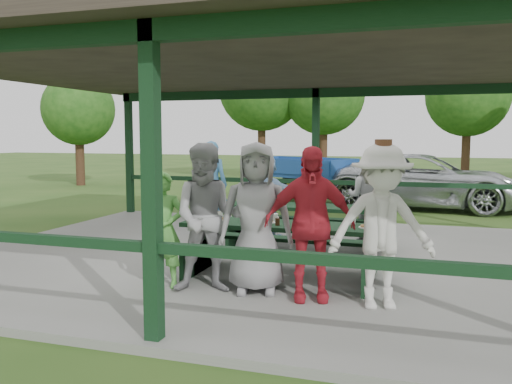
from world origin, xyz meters
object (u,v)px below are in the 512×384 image
(spectator_blue, at_px, (211,185))
(pickup_truck, at_px, (425,181))
(contestant_grey_mid, at_px, (256,218))
(contestant_red, at_px, (310,224))
(contestant_grey_left, at_px, (208,218))
(spectator_grey, at_px, (368,198))
(farm_trailer, at_px, (302,179))
(picnic_table_near, at_px, (282,243))
(spectator_lblue, at_px, (265,195))
(contestant_white_fedora, at_px, (381,227))
(picnic_table_far, at_px, (304,221))
(contestant_green, at_px, (164,230))

(spectator_blue, relative_size, pickup_truck, 0.34)
(contestant_grey_mid, xyz_separation_m, contestant_red, (0.70, -0.10, -0.02))
(contestant_grey_left, distance_m, spectator_grey, 4.13)
(farm_trailer, bearing_deg, spectator_blue, -72.49)
(contestant_red, xyz_separation_m, spectator_blue, (-3.00, 4.19, 0.01))
(contestant_red, relative_size, spectator_blue, 0.99)
(picnic_table_near, relative_size, spectator_lblue, 1.68)
(spectator_blue, relative_size, spectator_grey, 1.12)
(spectator_grey, xyz_separation_m, farm_trailer, (-2.66, 6.12, -0.19))
(contestant_white_fedora, bearing_deg, contestant_red, 159.90)
(picnic_table_far, height_order, contestant_grey_mid, contestant_grey_mid)
(farm_trailer, bearing_deg, contestant_red, -52.81)
(contestant_green, xyz_separation_m, spectator_lblue, (0.24, 3.69, 0.07))
(picnic_table_far, distance_m, spectator_blue, 2.66)
(picnic_table_far, distance_m, spectator_grey, 1.38)
(contestant_white_fedora, bearing_deg, spectator_grey, 81.84)
(contestant_green, bearing_deg, spectator_lblue, 72.04)
(contestant_green, height_order, contestant_grey_left, contestant_grey_left)
(picnic_table_far, distance_m, contestant_grey_left, 3.03)
(spectator_blue, distance_m, farm_trailer, 5.74)
(contestant_white_fedora, height_order, spectator_lblue, contestant_white_fedora)
(contestant_green, xyz_separation_m, contestant_red, (1.90, 0.05, 0.17))
(picnic_table_far, distance_m, contestant_white_fedora, 3.36)
(picnic_table_far, xyz_separation_m, contestant_grey_left, (-0.55, -2.95, 0.45))
(contestant_white_fedora, xyz_separation_m, spectator_grey, (-0.55, 3.82, -0.11))
(spectator_blue, distance_m, spectator_grey, 3.30)
(spectator_grey, height_order, farm_trailer, spectator_grey)
(farm_trailer, bearing_deg, contestant_grey_left, -59.98)
(spectator_lblue, bearing_deg, picnic_table_near, 117.46)
(spectator_lblue, xyz_separation_m, pickup_truck, (2.89, 6.09, -0.16))
(spectator_grey, bearing_deg, picnic_table_near, 86.35)
(spectator_grey, bearing_deg, contestant_grey_mid, 88.04)
(contestant_grey_left, relative_size, contestant_grey_mid, 0.99)
(contestant_red, bearing_deg, contestant_green, 165.19)
(spectator_grey, bearing_deg, farm_trailer, -53.50)
(contestant_green, relative_size, contestant_grey_left, 0.80)
(contestant_grey_mid, relative_size, farm_trailer, 0.45)
(contestant_white_fedora, bearing_deg, contestant_grey_mid, 157.79)
(contestant_green, distance_m, contestant_grey_mid, 1.23)
(farm_trailer, bearing_deg, spectator_grey, -42.84)
(picnic_table_far, bearing_deg, farm_trailer, 103.36)
(contestant_green, bearing_deg, spectator_grey, 46.00)
(picnic_table_near, height_order, spectator_blue, spectator_blue)
(contestant_grey_mid, distance_m, spectator_lblue, 3.68)
(contestant_white_fedora, relative_size, spectator_grey, 1.16)
(contestant_red, relative_size, spectator_lblue, 1.12)
(contestant_grey_mid, bearing_deg, farm_trailer, 84.15)
(pickup_truck, bearing_deg, spectator_blue, 147.66)
(pickup_truck, bearing_deg, contestant_white_fedora, -177.37)
(picnic_table_far, distance_m, contestant_green, 3.18)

